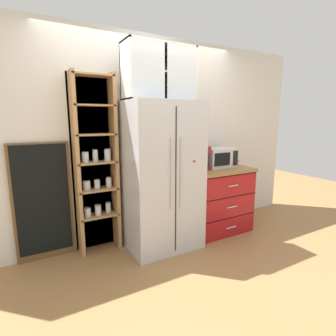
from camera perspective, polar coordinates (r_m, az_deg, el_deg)
ground_plane at (r=3.43m, az=-1.50°, el=-16.06°), size 10.64×10.64×0.00m
wall_back_cream at (r=3.43m, az=-4.73°, el=6.16°), size 4.95×0.10×2.55m
refrigerator at (r=3.14m, az=-1.59°, el=-1.73°), size 0.85×0.72×1.74m
pantry_shelf_column at (r=3.14m, az=-15.53°, el=0.77°), size 0.51×0.26×2.04m
counter_cabinet at (r=3.75m, az=10.33°, el=-6.54°), size 0.87×0.67×0.89m
microwave at (r=3.69m, az=10.79°, el=2.28°), size 0.44×0.33×0.26m
coffee_maker at (r=3.45m, az=6.92°, el=2.23°), size 0.17×0.20×0.31m
mug_cream at (r=3.62m, az=10.84°, el=0.70°), size 0.12×0.08×0.08m
mug_red at (r=3.87m, az=14.26°, el=1.26°), size 0.12×0.09×0.09m
bottle_green at (r=3.66m, az=10.25°, el=1.80°), size 0.06×0.06×0.24m
upper_cabinet at (r=3.15m, az=-2.13°, el=19.79°), size 0.81×0.32×0.61m
chalkboard_menu at (r=3.17m, az=-25.50°, el=-6.66°), size 0.60×0.04×1.30m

